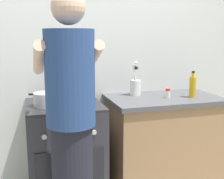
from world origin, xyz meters
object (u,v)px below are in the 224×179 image
Objects in this scene: spice_bottle at (168,93)px; oil_bottle at (193,87)px; stove_range at (65,156)px; mixing_bowl at (80,96)px; person at (71,131)px; pot at (46,99)px; utensil_crock at (135,86)px.

oil_bottle is at bearing -12.91° from spice_bottle.
mixing_bowl reaches higher than stove_range.
spice_bottle is at bearing 30.12° from person.
mixing_bowl reaches higher than spice_bottle.
pot is 0.84m from utensil_crock.
oil_bottle is at bearing -27.42° from utensil_crock.
spice_bottle is (0.77, -0.08, -0.01)m from mixing_bowl.
utensil_crock is at bearing 11.54° from mixing_bowl.
oil_bottle reaches higher than stove_range.
oil_bottle reaches higher than mixing_bowl.
utensil_crock reaches higher than pot.
pot is at bearing 178.39° from oil_bottle.
mixing_bowl is at bearing 17.72° from pot.
person is (-0.17, -0.62, -0.09)m from mixing_bowl.
stove_range is at bearing 175.81° from oil_bottle.
stove_range is 0.53× the size of person.
utensil_crock is at bearing 152.58° from oil_bottle.
person is (0.11, -0.53, -0.09)m from pot.
spice_bottle is at bearing -2.09° from stove_range.
pot is at bearing 102.14° from person.
spice_bottle is (0.24, -0.19, -0.05)m from utensil_crock.
spice_bottle is 1.09m from person.
spice_bottle is at bearing 167.09° from oil_bottle.
mixing_bowl is 0.65m from person.
pot is 0.83× the size of utensil_crock.
utensil_crock is 1.02m from person.
stove_range is 0.71m from person.
spice_bottle is at bearing -38.01° from utensil_crock.
utensil_crock is at bearing 46.12° from person.
spice_bottle is 0.34× the size of oil_bottle.
stove_range is 3.81× the size of oil_bottle.
oil_bottle is (1.13, -0.08, 0.55)m from stove_range.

